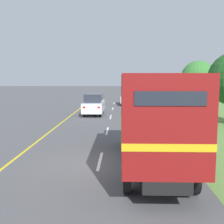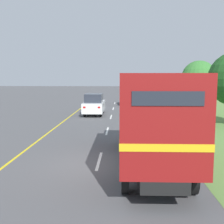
{
  "view_description": "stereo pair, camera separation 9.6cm",
  "coord_description": "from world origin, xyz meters",
  "px_view_note": "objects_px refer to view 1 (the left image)",
  "views": [
    {
      "loc": [
        0.85,
        -10.96,
        3.5
      ],
      "look_at": [
        0.3,
        7.58,
        1.2
      ],
      "focal_mm": 45.0,
      "sensor_mm": 36.0,
      "label": 1
    },
    {
      "loc": [
        0.94,
        -10.96,
        3.5
      ],
      "look_at": [
        0.3,
        7.58,
        1.2
      ],
      "focal_mm": 45.0,
      "sensor_mm": 36.0,
      "label": 2
    }
  ],
  "objects_px": {
    "horse_trailer_truck": "(152,117)",
    "roadside_tree_mid": "(198,78)",
    "lead_car_silver_ahead": "(127,97)",
    "lead_car_white": "(94,104)",
    "highway_sign": "(198,106)"
  },
  "relations": [
    {
      "from": "horse_trailer_truck",
      "to": "lead_car_silver_ahead",
      "type": "relative_size",
      "value": 1.83
    },
    {
      "from": "lead_car_white",
      "to": "lead_car_silver_ahead",
      "type": "distance_m",
      "value": 10.44
    },
    {
      "from": "lead_car_silver_ahead",
      "to": "horse_trailer_truck",
      "type": "bearing_deg",
      "value": -89.31
    },
    {
      "from": "lead_car_silver_ahead",
      "to": "highway_sign",
      "type": "distance_m",
      "value": 19.14
    },
    {
      "from": "lead_car_silver_ahead",
      "to": "highway_sign",
      "type": "height_order",
      "value": "highway_sign"
    },
    {
      "from": "horse_trailer_truck",
      "to": "lead_car_silver_ahead",
      "type": "height_order",
      "value": "horse_trailer_truck"
    },
    {
      "from": "horse_trailer_truck",
      "to": "roadside_tree_mid",
      "type": "bearing_deg",
      "value": 69.28
    },
    {
      "from": "highway_sign",
      "to": "roadside_tree_mid",
      "type": "distance_m",
      "value": 10.28
    },
    {
      "from": "horse_trailer_truck",
      "to": "highway_sign",
      "type": "height_order",
      "value": "horse_trailer_truck"
    },
    {
      "from": "horse_trailer_truck",
      "to": "lead_car_silver_ahead",
      "type": "xyz_separation_m",
      "value": [
        -0.3,
        25.27,
        -1.08
      ]
    },
    {
      "from": "horse_trailer_truck",
      "to": "lead_car_white",
      "type": "bearing_deg",
      "value": 103.52
    },
    {
      "from": "highway_sign",
      "to": "roadside_tree_mid",
      "type": "height_order",
      "value": "roadside_tree_mid"
    },
    {
      "from": "lead_car_silver_ahead",
      "to": "roadside_tree_mid",
      "type": "bearing_deg",
      "value": -54.04
    },
    {
      "from": "horse_trailer_truck",
      "to": "highway_sign",
      "type": "distance_m",
      "value": 7.45
    },
    {
      "from": "horse_trailer_truck",
      "to": "lead_car_white",
      "type": "relative_size",
      "value": 1.8
    }
  ]
}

